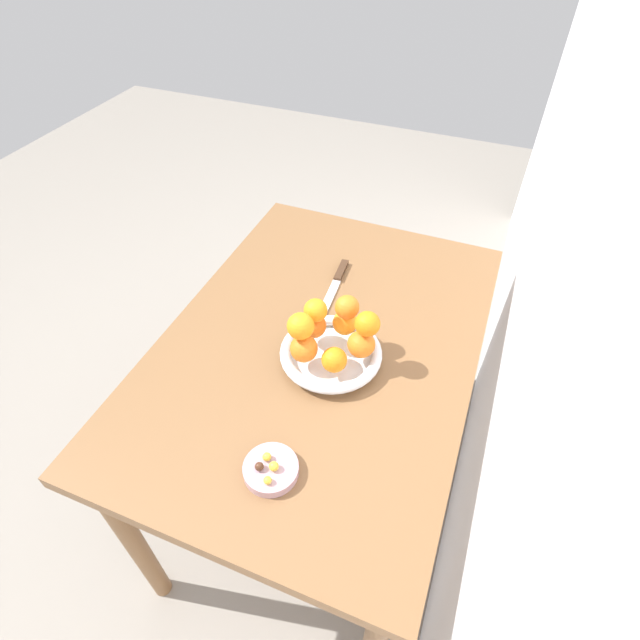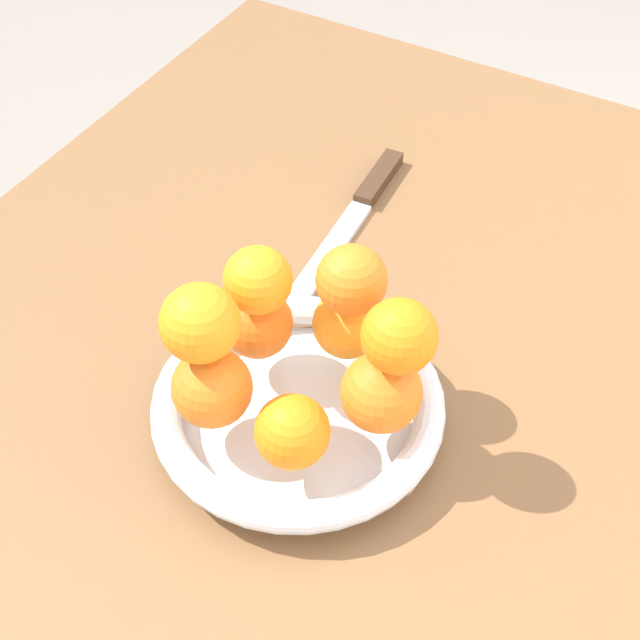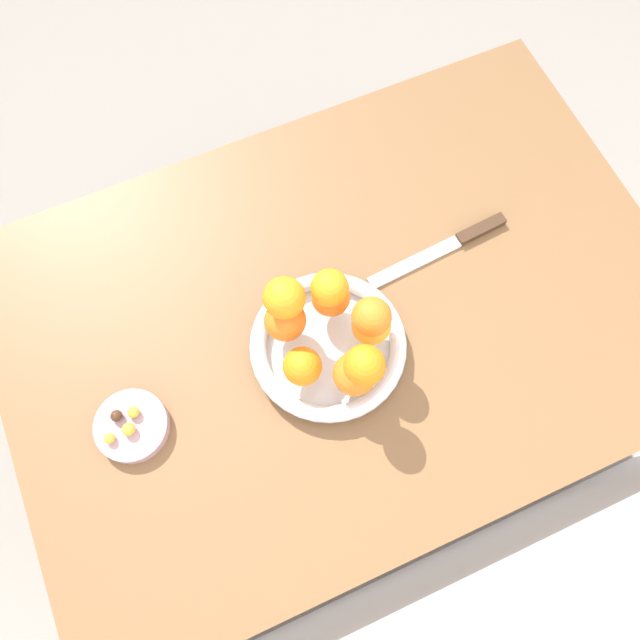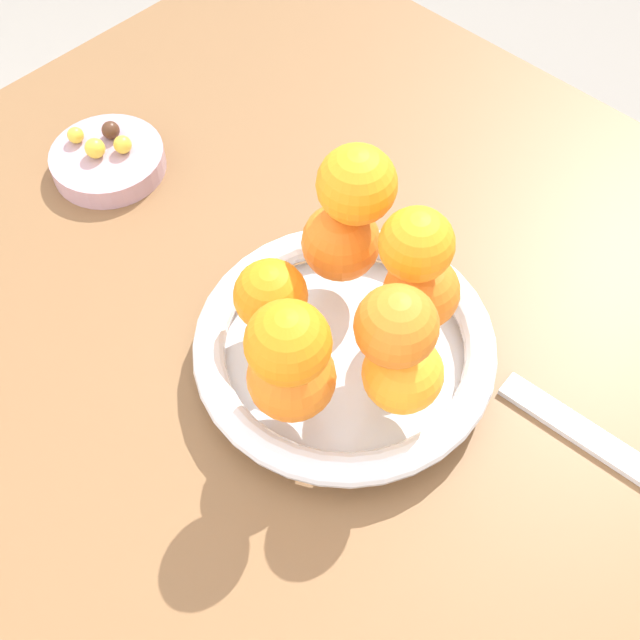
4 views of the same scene
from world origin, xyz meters
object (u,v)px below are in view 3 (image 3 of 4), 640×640
object	(u,v)px
dining_table	(342,331)
orange_3	(355,374)
candy_dish	(132,426)
orange_8	(330,288)
orange_2	(302,366)
candy_ball_0	(109,438)
candy_ball_3	(129,429)
orange_0	(331,297)
orange_4	(371,325)
knife	(450,245)
fruit_bowl	(328,346)
orange_6	(372,317)
orange_5	(365,365)
orange_1	(284,319)
candy_ball_1	(117,416)
orange_7	(284,298)
candy_ball_2	(133,412)

from	to	relation	value
dining_table	orange_3	size ratio (longest dim) A/B	16.97
candy_dish	orange_8	world-z (taller)	orange_8
dining_table	orange_2	size ratio (longest dim) A/B	18.84
candy_ball_0	candy_ball_3	distance (m)	0.03
orange_0	orange_4	bearing A→B (deg)	119.40
orange_2	knife	distance (m)	0.34
fruit_bowl	knife	world-z (taller)	fruit_bowl
fruit_bowl	knife	bearing A→B (deg)	-161.88
orange_6	candy_dish	bearing A→B (deg)	-3.32
orange_5	candy_ball_3	size ratio (longest dim) A/B	2.98
orange_1	orange_4	size ratio (longest dim) A/B	1.07
fruit_bowl	orange_8	distance (m)	0.12
orange_1	knife	bearing A→B (deg)	-173.43
orange_0	candy_ball_0	xyz separation A→B (m)	(0.38, 0.06, -0.04)
candy_ball_1	orange_1	bearing A→B (deg)	-174.67
orange_3	orange_6	size ratio (longest dim) A/B	1.13
dining_table	candy_ball_3	world-z (taller)	candy_ball_3
orange_3	orange_7	bearing A→B (deg)	-66.55
orange_3	candy_ball_0	bearing A→B (deg)	-10.20
orange_1	candy_ball_1	size ratio (longest dim) A/B	3.67
candy_ball_2	orange_8	bearing A→B (deg)	-174.98
candy_ball_1	candy_ball_3	size ratio (longest dim) A/B	0.90
orange_3	orange_6	bearing A→B (deg)	-131.65
candy_dish	orange_4	world-z (taller)	orange_4
orange_4	candy_ball_2	xyz separation A→B (m)	(0.37, -0.03, -0.04)
fruit_bowl	candy_ball_1	size ratio (longest dim) A/B	13.88
candy_dish	knife	xyz separation A→B (m)	(-0.58, -0.08, -0.01)
orange_2	candy_dish	bearing A→B (deg)	-7.09
candy_dish	orange_2	distance (m)	0.27
orange_4	orange_5	xyz separation A→B (m)	(0.05, 0.07, 0.06)
orange_4	knife	size ratio (longest dim) A/B	0.23
orange_1	orange_5	world-z (taller)	orange_5
candy_dish	orange_5	xyz separation A→B (m)	(-0.34, 0.08, 0.12)
orange_1	candy_ball_0	xyz separation A→B (m)	(0.30, 0.05, -0.04)
orange_2	candy_ball_0	distance (m)	0.30
orange_3	orange_6	xyz separation A→B (m)	(-0.05, -0.05, 0.06)
orange_7	orange_8	xyz separation A→B (m)	(-0.07, 0.01, -0.01)
orange_7	candy_ball_1	world-z (taller)	orange_7
fruit_bowl	candy_ball_0	xyz separation A→B (m)	(0.35, 0.00, 0.01)
orange_5	fruit_bowl	bearing A→B (deg)	-76.75
orange_4	candy_ball_2	size ratio (longest dim) A/B	3.42
orange_1	candy_ball_0	world-z (taller)	orange_1
orange_7	knife	bearing A→B (deg)	-174.55
knife	candy_ball_0	bearing A→B (deg)	8.32
orange_2	candy_ball_1	world-z (taller)	orange_2
orange_6	knife	bearing A→B (deg)	-153.49
fruit_bowl	orange_8	size ratio (longest dim) A/B	4.39
orange_4	candy_ball_0	world-z (taller)	orange_4
candy_ball_2	candy_ball_3	xyz separation A→B (m)	(0.01, 0.02, 0.00)
orange_1	orange_0	bearing A→B (deg)	-176.14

